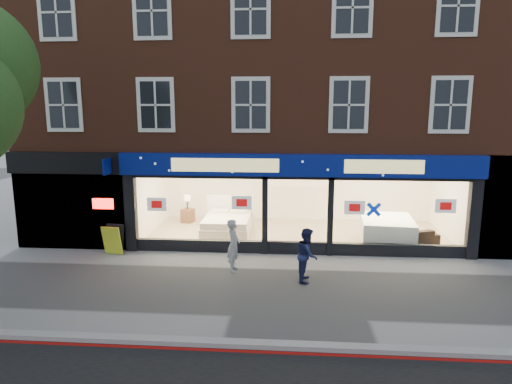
# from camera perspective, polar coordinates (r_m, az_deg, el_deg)

# --- Properties ---
(ground) EXTENTS (120.00, 120.00, 0.00)m
(ground) POSITION_cam_1_polar(r_m,az_deg,el_deg) (12.27, 5.27, -12.21)
(ground) COLOR gray
(ground) RESTS_ON ground
(kerb_line) EXTENTS (60.00, 0.10, 0.01)m
(kerb_line) POSITION_cam_1_polar(r_m,az_deg,el_deg) (9.49, 5.53, -19.48)
(kerb_line) COLOR #8C0A07
(kerb_line) RESTS_ON ground
(kerb_stone) EXTENTS (60.00, 0.25, 0.12)m
(kerb_stone) POSITION_cam_1_polar(r_m,az_deg,el_deg) (9.64, 5.52, -18.61)
(kerb_stone) COLOR gray
(kerb_stone) RESTS_ON ground
(showroom_floor) EXTENTS (11.00, 4.50, 0.10)m
(showroom_floor) POSITION_cam_1_polar(r_m,az_deg,el_deg) (17.21, 5.05, -5.25)
(showroom_floor) COLOR tan
(showroom_floor) RESTS_ON ground
(building) EXTENTS (19.00, 8.26, 10.30)m
(building) POSITION_cam_1_polar(r_m,az_deg,el_deg) (18.34, 5.30, 16.62)
(building) COLOR brown
(building) RESTS_ON ground
(display_bed) EXTENTS (1.81, 2.15, 1.21)m
(display_bed) POSITION_cam_1_polar(r_m,az_deg,el_deg) (17.14, -3.61, -3.94)
(display_bed) COLOR silver
(display_bed) RESTS_ON showroom_floor
(bedside_table) EXTENTS (0.54, 0.54, 0.55)m
(bedside_table) POSITION_cam_1_polar(r_m,az_deg,el_deg) (18.81, -8.52, -2.93)
(bedside_table) COLOR brown
(bedside_table) RESTS_ON showroom_floor
(mattress_stack) EXTENTS (1.90, 2.32, 0.86)m
(mattress_stack) POSITION_cam_1_polar(r_m,az_deg,el_deg) (16.46, 15.99, -4.64)
(mattress_stack) COLOR white
(mattress_stack) RESTS_ON showroom_floor
(sofa) EXTENTS (2.14, 1.45, 0.58)m
(sofa) POSITION_cam_1_polar(r_m,az_deg,el_deg) (16.32, 18.50, -5.43)
(sofa) COLOR black
(sofa) RESTS_ON showroom_floor
(a_board) EXTENTS (0.69, 0.49, 0.98)m
(a_board) POSITION_cam_1_polar(r_m,az_deg,el_deg) (15.63, -17.41, -5.70)
(a_board) COLOR gold
(a_board) RESTS_ON ground
(pedestrian_grey) EXTENTS (0.40, 0.58, 1.54)m
(pedestrian_grey) POSITION_cam_1_polar(r_m,az_deg,el_deg) (13.41, -2.83, -6.65)
(pedestrian_grey) COLOR #9FA3A6
(pedestrian_grey) RESTS_ON ground
(pedestrian_blue) EXTENTS (0.63, 0.77, 1.50)m
(pedestrian_blue) POSITION_cam_1_polar(r_m,az_deg,el_deg) (12.72, 6.42, -7.79)
(pedestrian_blue) COLOR #191F46
(pedestrian_blue) RESTS_ON ground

